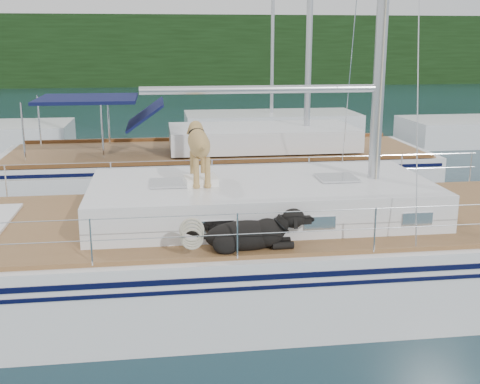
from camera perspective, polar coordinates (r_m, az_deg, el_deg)
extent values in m
plane|color=black|center=(9.73, -2.80, -9.56)|extent=(120.00, 120.00, 0.00)
cube|color=black|center=(53.89, -7.19, 13.15)|extent=(90.00, 3.00, 6.00)
cube|color=#595147|center=(55.18, -7.13, 10.68)|extent=(92.00, 1.00, 1.20)
cube|color=white|center=(9.54, -2.83, -6.81)|extent=(12.00, 3.80, 1.40)
cube|color=olive|center=(9.30, -2.89, -2.61)|extent=(11.52, 3.50, 0.06)
cube|color=white|center=(9.32, 1.99, -0.63)|extent=(5.20, 2.50, 0.55)
cylinder|color=silver|center=(9.04, 2.09, 9.70)|extent=(3.60, 0.12, 0.12)
cylinder|color=silver|center=(7.47, -1.78, -2.13)|extent=(10.56, 0.01, 0.01)
cylinder|color=silver|center=(10.85, -3.73, 3.03)|extent=(10.56, 0.01, 0.01)
cube|color=blue|center=(10.69, -3.31, -0.07)|extent=(0.79, 0.69, 0.05)
cube|color=white|center=(9.05, -3.75, 1.09)|extent=(0.52, 0.45, 0.12)
torus|color=beige|center=(7.54, -4.60, -3.60)|extent=(0.40, 0.14, 0.40)
cube|color=white|center=(15.86, -2.23, 1.58)|extent=(11.00, 3.50, 1.30)
cube|color=olive|center=(15.73, -2.25, 3.89)|extent=(10.56, 3.29, 0.06)
cube|color=white|center=(15.83, 2.08, 5.24)|extent=(4.80, 2.30, 0.55)
cube|color=#0E103A|center=(15.57, -14.24, 8.56)|extent=(2.40, 2.30, 0.08)
cube|color=white|center=(25.57, 2.99, 6.30)|extent=(7.20, 3.00, 1.10)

